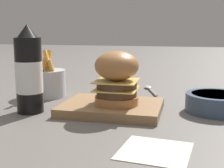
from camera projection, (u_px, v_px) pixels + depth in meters
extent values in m
plane|color=#5B5651|center=(100.00, 118.00, 0.75)|extent=(6.00, 6.00, 0.00)
cube|color=olive|center=(112.00, 107.00, 0.80)|extent=(0.25, 0.20, 0.02)
cylinder|color=#9E6638|center=(117.00, 100.00, 0.79)|extent=(0.11, 0.11, 0.02)
cylinder|color=#4C3323|center=(117.00, 93.00, 0.78)|extent=(0.10, 0.10, 0.02)
cube|color=#EAC656|center=(117.00, 89.00, 0.78)|extent=(0.10, 0.10, 0.00)
cylinder|color=#4C3323|center=(117.00, 85.00, 0.78)|extent=(0.10, 0.10, 0.02)
cube|color=#EAC656|center=(117.00, 81.00, 0.78)|extent=(0.10, 0.10, 0.00)
ellipsoid|color=#9E6638|center=(117.00, 66.00, 0.77)|extent=(0.11, 0.11, 0.07)
cylinder|color=black|center=(29.00, 75.00, 0.79)|extent=(0.07, 0.07, 0.19)
cylinder|color=silver|center=(29.00, 77.00, 0.79)|extent=(0.07, 0.07, 0.08)
cone|color=black|center=(27.00, 31.00, 0.77)|extent=(0.05, 0.05, 0.03)
cylinder|color=#B7B7BC|center=(47.00, 83.00, 0.98)|extent=(0.12, 0.12, 0.08)
cube|color=gold|center=(39.00, 67.00, 0.94)|extent=(0.03, 0.04, 0.09)
cube|color=gold|center=(42.00, 70.00, 0.94)|extent=(0.03, 0.02, 0.08)
cube|color=gold|center=(49.00, 66.00, 0.97)|extent=(0.01, 0.03, 0.10)
cube|color=gold|center=(48.00, 68.00, 1.01)|extent=(0.02, 0.02, 0.07)
cube|color=gold|center=(49.00, 66.00, 0.95)|extent=(0.04, 0.01, 0.10)
cube|color=gold|center=(45.00, 65.00, 0.97)|extent=(0.01, 0.04, 0.10)
cube|color=gold|center=(51.00, 69.00, 0.98)|extent=(0.03, 0.02, 0.07)
cube|color=gold|center=(53.00, 70.00, 0.95)|extent=(0.02, 0.03, 0.07)
cylinder|color=#384C66|center=(217.00, 103.00, 0.80)|extent=(0.16, 0.16, 0.05)
cylinder|color=#CC4C33|center=(217.00, 95.00, 0.80)|extent=(0.13, 0.13, 0.01)
cylinder|color=#B2B2B7|center=(153.00, 92.00, 1.03)|extent=(0.04, 0.12, 0.01)
ellipsoid|color=#B2B2B7|center=(148.00, 87.00, 1.11)|extent=(0.04, 0.04, 0.01)
cylinder|color=#9E140F|center=(118.00, 94.00, 1.01)|extent=(0.04, 0.04, 0.00)
cube|color=beige|center=(155.00, 150.00, 0.55)|extent=(0.13, 0.13, 0.00)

